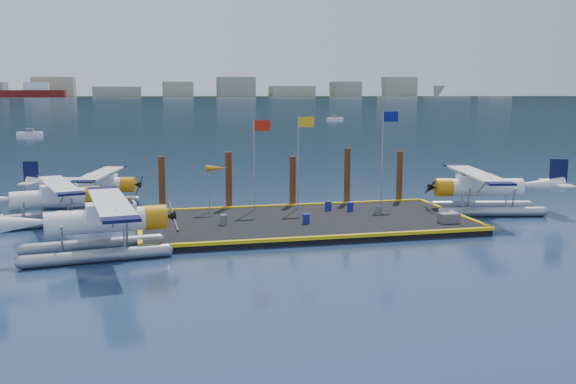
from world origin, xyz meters
name	(u,v)px	position (x,y,z in m)	size (l,w,h in m)	color
ground	(305,226)	(0.00, 0.00, 0.00)	(4000.00, 4000.00, 0.00)	navy
dock	(305,223)	(0.00, 0.00, 0.20)	(20.00, 10.00, 0.40)	black
dock_bumpers	(305,218)	(0.00, 0.00, 0.49)	(20.25, 10.25, 0.18)	yellow
far_backdrop	(232,90)	(239.91, 1737.52, 9.45)	(3050.00, 2050.00, 810.00)	black
seaplane_a	(103,224)	(-11.80, -4.81, 1.63)	(9.62, 10.59, 3.75)	#8F939C
seaplane_b	(53,200)	(-15.30, 4.25, 1.48)	(8.86, 9.55, 3.39)	#8F939C
seaplane_c	(96,187)	(-13.04, 9.94, 1.43)	(8.56, 9.29, 3.29)	#8F939C
seaplane_d	(481,190)	(12.78, 1.31, 1.62)	(9.65, 10.51, 3.72)	#8F939C
drum_0	(224,220)	(-5.11, -0.39, 0.70)	(0.43, 0.43, 0.60)	#5E5E63
drum_2	(379,210)	(5.09, 0.55, 0.68)	(0.40, 0.40, 0.56)	#5E5E63
drum_3	(306,219)	(-0.24, -1.22, 0.70)	(0.43, 0.43, 0.60)	navy
drum_4	(350,207)	(3.67, 2.12, 0.70)	(0.42, 0.42, 0.59)	navy
drum_5	(328,206)	(2.31, 2.70, 0.71)	(0.43, 0.43, 0.61)	navy
crate	(449,218)	(8.28, -2.86, 0.69)	(1.18, 0.78, 0.59)	#5E5E63
flagpole_red	(257,151)	(-2.29, 3.80, 4.40)	(1.14, 0.08, 6.00)	#93949B
flagpole_yellow	(301,148)	(0.70, 3.80, 4.51)	(1.14, 0.08, 6.20)	#93949B
flagpole_blue	(385,144)	(6.70, 3.80, 4.69)	(1.14, 0.08, 6.50)	#93949B
windsock	(216,169)	(-5.03, 3.80, 3.23)	(1.40, 0.44, 3.12)	#93949B
piling_0	(162,186)	(-8.50, 5.40, 2.00)	(0.44, 0.44, 4.00)	#411D12
piling_1	(229,182)	(-4.00, 5.40, 2.10)	(0.44, 0.44, 4.20)	#411D12
piling_2	(293,183)	(0.50, 5.40, 1.90)	(0.44, 0.44, 3.80)	#411D12
piling_3	(347,178)	(4.50, 5.40, 2.15)	(0.44, 0.44, 4.30)	#411D12
piling_4	(399,178)	(8.50, 5.40, 2.00)	(0.44, 0.44, 4.00)	#411D12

